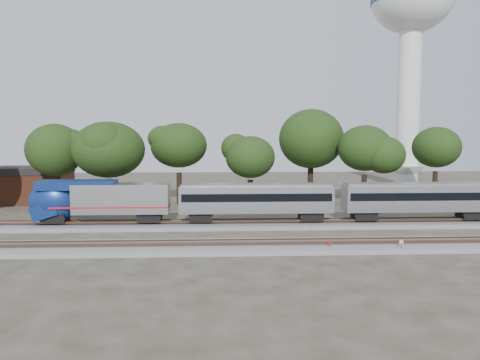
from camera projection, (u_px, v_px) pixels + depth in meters
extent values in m
plane|color=#383328|center=(259.00, 239.00, 44.15)|extent=(160.00, 160.00, 0.00)
cube|color=slate|center=(254.00, 224.00, 50.10)|extent=(160.00, 5.00, 0.40)
cube|color=brown|center=(255.00, 221.00, 49.34)|extent=(160.00, 0.08, 0.15)
cube|color=brown|center=(254.00, 219.00, 50.77)|extent=(160.00, 0.08, 0.15)
cube|color=slate|center=(263.00, 246.00, 40.16)|extent=(160.00, 5.00, 0.40)
cube|color=brown|center=(264.00, 243.00, 39.40)|extent=(160.00, 0.08, 0.15)
cube|color=brown|center=(262.00, 239.00, 40.83)|extent=(160.00, 0.08, 0.15)
cube|color=#B5B8BD|center=(122.00, 198.00, 49.17)|extent=(9.91, 2.81, 3.09)
ellipsoid|color=navy|center=(53.00, 201.00, 48.86)|extent=(5.05, 2.92, 4.30)
cube|color=navy|center=(77.00, 185.00, 48.82)|extent=(7.95, 2.75, 0.94)
cube|color=black|center=(58.00, 192.00, 48.80)|extent=(0.42, 2.15, 1.22)
cube|color=maroon|center=(111.00, 206.00, 49.20)|extent=(12.16, 2.85, 0.17)
cube|color=black|center=(55.00, 217.00, 49.04)|extent=(2.43, 2.06, 0.84)
cube|color=black|center=(150.00, 216.00, 49.49)|extent=(2.43, 2.06, 0.84)
cube|color=#B5B8BD|center=(256.00, 199.00, 49.85)|extent=(16.28, 2.81, 2.81)
cube|color=black|center=(256.00, 196.00, 49.82)|extent=(15.71, 2.86, 0.84)
cube|color=gray|center=(256.00, 185.00, 49.71)|extent=(15.90, 2.24, 0.33)
cube|color=black|center=(201.00, 216.00, 49.75)|extent=(2.43, 2.06, 0.84)
cube|color=black|center=(311.00, 215.00, 50.29)|extent=(2.43, 2.06, 0.84)
cube|color=#B5B8BD|center=(418.00, 198.00, 50.67)|extent=(16.28, 2.81, 2.81)
cube|color=black|center=(418.00, 195.00, 50.64)|extent=(15.71, 2.86, 0.84)
cube|color=gray|center=(419.00, 184.00, 50.53)|extent=(15.90, 2.24, 0.33)
cube|color=black|center=(364.00, 215.00, 50.57)|extent=(2.43, 2.06, 0.84)
cube|color=black|center=(470.00, 214.00, 51.11)|extent=(2.43, 2.06, 0.84)
cylinder|color=#512D19|center=(330.00, 247.00, 39.03)|extent=(0.06, 0.06, 0.88)
cylinder|color=#AC110C|center=(330.00, 242.00, 39.00)|extent=(0.32, 0.06, 0.31)
cylinder|color=#512D19|center=(401.00, 247.00, 38.85)|extent=(0.06, 0.06, 0.95)
cylinder|color=silver|center=(401.00, 242.00, 38.81)|extent=(0.32, 0.15, 0.34)
cube|color=#512D19|center=(348.00, 249.00, 39.33)|extent=(0.55, 0.39, 0.30)
cylinder|color=silver|center=(408.00, 110.00, 86.11)|extent=(4.13, 4.13, 28.89)
cone|color=silver|center=(406.00, 176.00, 87.29)|extent=(6.60, 6.60, 4.13)
cube|color=brown|center=(31.00, 188.00, 67.68)|extent=(10.83, 7.78, 4.22)
cube|color=black|center=(30.00, 170.00, 67.43)|extent=(11.03, 7.99, 0.95)
cylinder|color=black|center=(57.00, 194.00, 60.63)|extent=(0.70, 0.70, 4.23)
ellipsoid|color=#1A3411|center=(55.00, 150.00, 60.08)|extent=(7.97, 7.97, 6.78)
cylinder|color=black|center=(110.00, 196.00, 58.93)|extent=(0.70, 0.70, 4.27)
ellipsoid|color=#1A3411|center=(109.00, 150.00, 58.37)|extent=(8.05, 8.05, 6.84)
cylinder|color=black|center=(179.00, 188.00, 66.00)|extent=(0.70, 0.70, 4.47)
ellipsoid|color=#1A3411|center=(179.00, 145.00, 65.42)|extent=(8.43, 8.43, 7.17)
cylinder|color=black|center=(250.00, 193.00, 63.90)|extent=(0.70, 0.70, 3.64)
ellipsoid|color=#1A3411|center=(250.00, 157.00, 63.43)|extent=(6.87, 6.87, 5.84)
cylinder|color=black|center=(310.00, 183.00, 70.94)|extent=(0.70, 0.70, 4.95)
ellipsoid|color=#1A3411|center=(311.00, 139.00, 70.29)|extent=(9.33, 9.33, 7.93)
cylinder|color=black|center=(364.00, 190.00, 64.73)|extent=(0.70, 0.70, 4.28)
ellipsoid|color=#1A3411|center=(365.00, 148.00, 64.17)|extent=(8.07, 8.07, 6.86)
cylinder|color=black|center=(435.00, 185.00, 71.26)|extent=(0.70, 0.70, 4.26)
ellipsoid|color=#1A3411|center=(436.00, 147.00, 70.71)|extent=(8.04, 8.04, 6.83)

